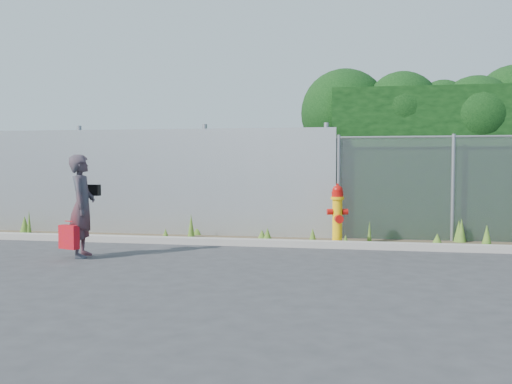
{
  "coord_description": "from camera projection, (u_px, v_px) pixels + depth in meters",
  "views": [
    {
      "loc": [
        1.51,
        -8.29,
        1.52
      ],
      "look_at": [
        -0.3,
        1.4,
        1.0
      ],
      "focal_mm": 40.0,
      "sensor_mm": 36.0,
      "label": 1
    }
  ],
  "objects": [
    {
      "name": "ground",
      "position": [
        258.0,
        264.0,
        8.49
      ],
      "size": [
        80.0,
        80.0,
        0.0
      ],
      "primitive_type": "plane",
      "color": "#333336",
      "rests_on": "ground"
    },
    {
      "name": "curb",
      "position": [
        276.0,
        243.0,
        10.25
      ],
      "size": [
        16.0,
        0.22,
        0.12
      ],
      "primitive_type": "cube",
      "color": "#9D958E",
      "rests_on": "ground"
    },
    {
      "name": "weed_strip",
      "position": [
        292.0,
        236.0,
        10.87
      ],
      "size": [
        16.0,
        1.31,
        0.54
      ],
      "color": "#4B3D2B",
      "rests_on": "ground"
    },
    {
      "name": "corrugated_fence",
      "position": [
        133.0,
        182.0,
        11.98
      ],
      "size": [
        8.5,
        0.21,
        2.3
      ],
      "color": "#A9ACB0",
      "rests_on": "ground"
    },
    {
      "name": "chainlink_fence",
      "position": [
        512.0,
        188.0,
        10.6
      ],
      "size": [
        6.5,
        0.07,
        2.05
      ],
      "color": "gray",
      "rests_on": "ground"
    },
    {
      "name": "hedge",
      "position": [
        498.0,
        138.0,
        11.56
      ],
      "size": [
        8.02,
        2.09,
        3.53
      ],
      "color": "black",
      "rests_on": "ground"
    },
    {
      "name": "fire_hydrant",
      "position": [
        337.0,
        216.0,
        10.33
      ],
      "size": [
        0.38,
        0.34,
        1.13
      ],
      "rotation": [
        0.0,
        0.0,
        0.26
      ],
      "color": "yellow",
      "rests_on": "ground"
    },
    {
      "name": "woman",
      "position": [
        82.0,
        206.0,
        9.07
      ],
      "size": [
        0.53,
        0.68,
        1.64
      ],
      "primitive_type": "imported",
      "rotation": [
        0.0,
        0.0,
        1.83
      ],
      "color": "#0D4A55",
      "rests_on": "ground"
    },
    {
      "name": "red_tote_bag",
      "position": [
        69.0,
        237.0,
        8.87
      ],
      "size": [
        0.33,
        0.12,
        0.44
      ],
      "rotation": [
        0.0,
        0.0,
        -0.32
      ],
      "color": "#B70A26"
    },
    {
      "name": "black_shoulder_bag",
      "position": [
        93.0,
        190.0,
        9.29
      ],
      "size": [
        0.24,
        0.1,
        0.18
      ],
      "rotation": [
        0.0,
        0.0,
        -0.11
      ],
      "color": "black"
    }
  ]
}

